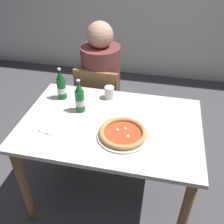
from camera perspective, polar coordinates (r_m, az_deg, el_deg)
ground_plane at (r=2.25m, az=-0.28°, el=-17.38°), size 8.00×8.00×0.00m
dining_table_main at (r=1.78m, az=-0.34°, el=-5.20°), size 1.20×0.80×0.75m
chair_behind_table at (r=2.39m, az=-2.68°, el=2.37°), size 0.42×0.42×0.85m
diner_seated at (r=2.37m, az=-2.38°, el=5.06°), size 0.34×0.34×1.21m
pizza_margherita_near at (r=1.59m, az=2.45°, el=-4.80°), size 0.33×0.33×0.04m
beer_bottle_left at (r=1.93m, az=-11.28°, el=5.73°), size 0.07×0.07×0.25m
beer_bottle_center at (r=1.77m, az=-7.24°, el=3.07°), size 0.07×0.07×0.25m
napkin_with_cutlery at (r=1.73m, az=-13.62°, el=-2.69°), size 0.21×0.21×0.01m
paper_cup at (r=1.92m, az=-0.59°, el=4.38°), size 0.07×0.07×0.09m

